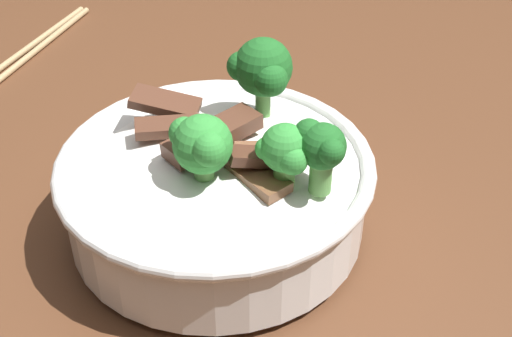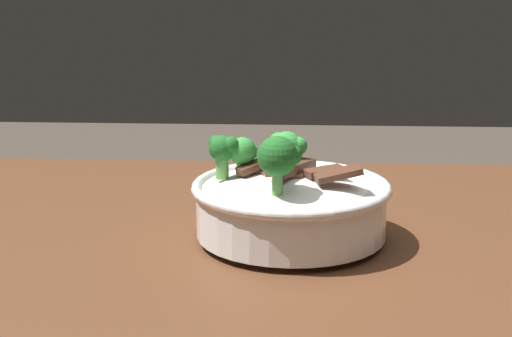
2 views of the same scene
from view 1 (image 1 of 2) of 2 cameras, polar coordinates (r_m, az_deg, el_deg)
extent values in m
cube|color=#56331E|center=(0.61, 11.62, -4.27)|extent=(1.56, 0.98, 0.04)
cube|color=#56331E|center=(1.39, -16.12, 0.33)|extent=(0.09, 0.09, 0.76)
cylinder|color=white|center=(0.56, -3.17, -4.84)|extent=(0.10, 0.10, 0.01)
cylinder|color=white|center=(0.53, -3.29, -2.13)|extent=(0.23, 0.23, 0.06)
torus|color=white|center=(0.52, -3.40, 0.44)|extent=(0.24, 0.24, 0.01)
ellipsoid|color=white|center=(0.53, -3.34, -0.91)|extent=(0.21, 0.21, 0.06)
cube|color=#563323|center=(0.52, -7.29, 3.44)|extent=(0.05, 0.04, 0.01)
cube|color=#563323|center=(0.55, -7.51, 5.41)|extent=(0.06, 0.04, 0.02)
cube|color=brown|center=(0.48, -0.71, -0.67)|extent=(0.04, 0.06, 0.02)
cube|color=brown|center=(0.49, -1.04, 0.13)|extent=(0.08, 0.06, 0.01)
cube|color=#563323|center=(0.50, -3.84, 1.08)|extent=(0.03, 0.06, 0.02)
cube|color=#4C2B1E|center=(0.48, 0.61, 0.96)|extent=(0.05, 0.04, 0.02)
cube|color=#563323|center=(0.50, -3.58, 2.76)|extent=(0.06, 0.08, 0.02)
cylinder|color=#5B9947|center=(0.55, 0.58, 5.62)|extent=(0.01, 0.01, 0.03)
sphere|color=#1E6023|center=(0.53, 0.60, 8.41)|extent=(0.05, 0.05, 0.05)
sphere|color=#1E6023|center=(0.53, -1.20, 8.47)|extent=(0.02, 0.02, 0.02)
sphere|color=#1E6023|center=(0.52, 1.23, 7.38)|extent=(0.03, 0.03, 0.03)
cylinder|color=#6BA84C|center=(0.48, 2.35, -0.46)|extent=(0.02, 0.02, 0.02)
sphere|color=green|center=(0.46, 2.42, 1.72)|extent=(0.03, 0.03, 0.03)
sphere|color=green|center=(0.46, 0.87, 1.66)|extent=(0.02, 0.02, 0.02)
sphere|color=green|center=(0.46, 3.09, 0.70)|extent=(0.02, 0.02, 0.02)
cylinder|color=#5B9947|center=(0.48, -4.31, -0.30)|extent=(0.01, 0.01, 0.02)
sphere|color=green|center=(0.47, -4.44, 2.02)|extent=(0.04, 0.04, 0.04)
sphere|color=green|center=(0.47, -5.91, 2.94)|extent=(0.02, 0.02, 0.02)
sphere|color=green|center=(0.45, -3.88, 1.57)|extent=(0.02, 0.02, 0.02)
cylinder|color=#5B9947|center=(0.47, 5.38, -0.53)|extent=(0.02, 0.02, 0.03)
sphere|color=#1E6023|center=(0.46, 5.55, 1.85)|extent=(0.03, 0.03, 0.03)
sphere|color=#1E6023|center=(0.46, 4.40, 2.90)|extent=(0.02, 0.02, 0.02)
sphere|color=#1E6023|center=(0.45, 6.30, 1.37)|extent=(0.02, 0.02, 0.02)
cylinder|color=tan|center=(0.87, -17.76, 9.94)|extent=(0.01, 0.20, 0.01)
cylinder|color=tan|center=(0.87, -17.13, 9.85)|extent=(0.02, 0.20, 0.01)
camera|label=2|loc=(1.26, 14.65, 32.93)|focal=52.37mm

